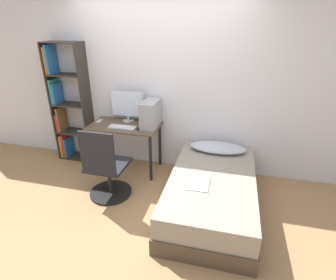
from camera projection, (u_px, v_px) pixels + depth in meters
ground_plane at (133, 215)px, 3.16m from camera, size 14.00×14.00×0.00m
wall_back at (162, 88)px, 3.85m from camera, size 8.00×0.05×2.50m
desk at (125, 132)px, 3.93m from camera, size 1.04×0.59×0.73m
bookshelf at (66, 107)px, 4.18m from camera, size 0.58×0.30×1.87m
office_chair at (106, 172)px, 3.36m from camera, size 0.56×0.56×0.99m
bed at (212, 191)px, 3.22m from camera, size 1.02×1.86×0.45m
pillow at (217, 148)px, 3.70m from camera, size 0.78×0.36×0.11m
magazine at (199, 183)px, 2.97m from camera, size 0.24×0.32×0.01m
monitor at (128, 105)px, 3.96m from camera, size 0.52×0.17×0.46m
keyboard at (122, 127)px, 3.77m from camera, size 0.40×0.14×0.02m
pc_tower at (151, 114)px, 3.77m from camera, size 0.21×0.44×0.38m
mouse at (138, 129)px, 3.72m from camera, size 0.06×0.09×0.02m
phone at (99, 121)px, 4.03m from camera, size 0.07×0.14×0.01m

